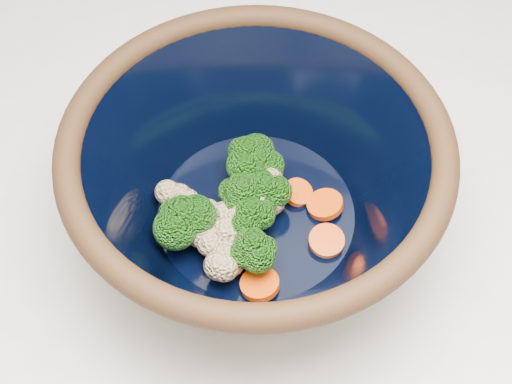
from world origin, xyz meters
TOP-DOWN VIEW (x-y plane):
  - mixing_bowl at (-0.08, 0.06)m, footprint 0.31×0.31m
  - vegetable_pile at (-0.09, 0.06)m, footprint 0.16×0.14m

SIDE VIEW (x-z plane):
  - vegetable_pile at x=-0.09m, z-range 0.93..0.98m
  - mixing_bowl at x=-0.08m, z-range 0.91..1.04m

